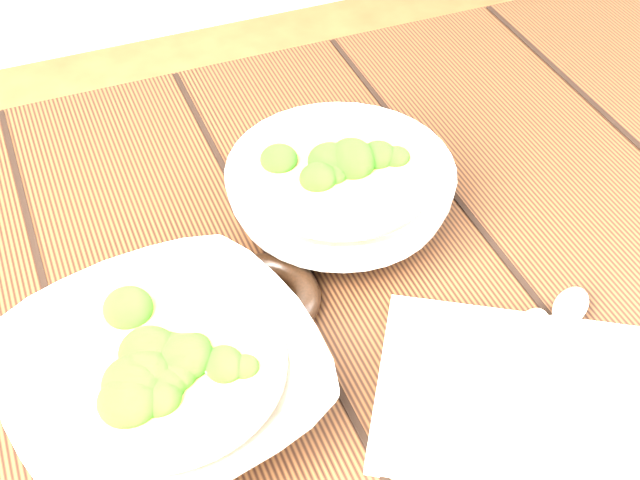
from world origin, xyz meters
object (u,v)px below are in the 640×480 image
Objects in this scene: table at (317,383)px; trivet at (263,298)px; soup_bowl_back at (340,194)px; napkin at (512,396)px; soup_bowl_front at (164,377)px.

trivet is at bearing 167.93° from table.
napkin is (0.04, -0.24, -0.03)m from soup_bowl_back.
soup_bowl_front is at bearing -158.87° from table.
soup_bowl_front is 0.27m from napkin.
trivet is at bearing -143.95° from soup_bowl_back.
napkin is at bearing -57.00° from table.
napkin is (0.25, -0.10, -0.03)m from soup_bowl_front.
soup_bowl_back is at bearing 55.97° from table.
table is 0.19m from soup_bowl_back.
soup_bowl_back is at bearing 132.42° from napkin.
table is 11.91× the size of trivet.
napkin is at bearing -79.65° from soup_bowl_back.
soup_bowl_front reaches higher than trivet.
table is 0.22m from soup_bowl_front.
soup_bowl_back reaches higher than soup_bowl_front.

